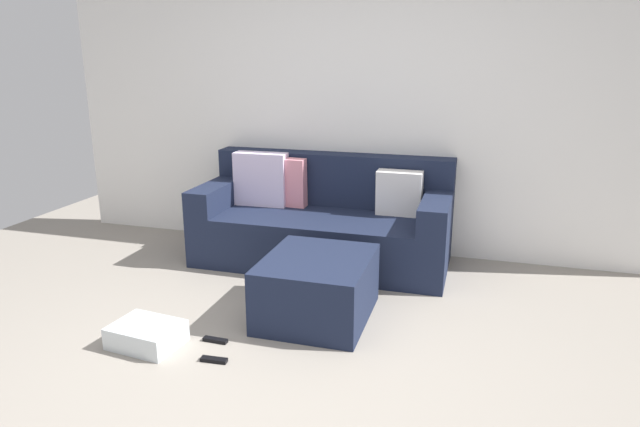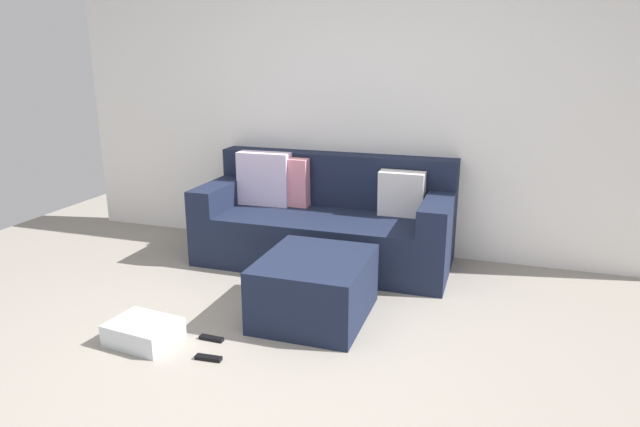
{
  "view_description": "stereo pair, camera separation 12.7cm",
  "coord_description": "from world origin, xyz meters",
  "px_view_note": "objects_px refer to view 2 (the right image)",
  "views": [
    {
      "loc": [
        1.05,
        -2.36,
        1.68
      ],
      "look_at": [
        -0.05,
        1.38,
        0.57
      ],
      "focal_mm": 31.39,
      "sensor_mm": 36.0,
      "label": 1
    },
    {
      "loc": [
        1.17,
        -2.32,
        1.68
      ],
      "look_at": [
        -0.05,
        1.38,
        0.57
      ],
      "focal_mm": 31.39,
      "sensor_mm": 36.0,
      "label": 2
    }
  ],
  "objects_px": {
    "ottoman": "(315,287)",
    "remote_by_storage_bin": "(211,338)",
    "storage_bin": "(144,332)",
    "remote_near_ottoman": "(208,358)",
    "couch_sectional": "(325,221)"
  },
  "relations": [
    {
      "from": "ottoman",
      "to": "remote_by_storage_bin",
      "type": "bearing_deg",
      "value": -134.43
    },
    {
      "from": "ottoman",
      "to": "remote_by_storage_bin",
      "type": "xyz_separation_m",
      "value": [
        -0.5,
        -0.51,
        -0.2
      ]
    },
    {
      "from": "storage_bin",
      "to": "remote_by_storage_bin",
      "type": "bearing_deg",
      "value": 21.47
    },
    {
      "from": "ottoman",
      "to": "couch_sectional",
      "type": "bearing_deg",
      "value": 104.16
    },
    {
      "from": "remote_near_ottoman",
      "to": "storage_bin",
      "type": "bearing_deg",
      "value": 168.72
    },
    {
      "from": "ottoman",
      "to": "remote_near_ottoman",
      "type": "height_order",
      "value": "ottoman"
    },
    {
      "from": "couch_sectional",
      "to": "ottoman",
      "type": "bearing_deg",
      "value": -75.84
    },
    {
      "from": "ottoman",
      "to": "remote_near_ottoman",
      "type": "distance_m",
      "value": 0.84
    },
    {
      "from": "storage_bin",
      "to": "remote_near_ottoman",
      "type": "relative_size",
      "value": 2.57
    },
    {
      "from": "storage_bin",
      "to": "couch_sectional",
      "type": "bearing_deg",
      "value": 70.45
    },
    {
      "from": "remote_near_ottoman",
      "to": "remote_by_storage_bin",
      "type": "distance_m",
      "value": 0.23
    },
    {
      "from": "couch_sectional",
      "to": "ottoman",
      "type": "xyz_separation_m",
      "value": [
        0.27,
        -1.05,
        -0.13
      ]
    },
    {
      "from": "ottoman",
      "to": "remote_by_storage_bin",
      "type": "relative_size",
      "value": 5.11
    },
    {
      "from": "storage_bin",
      "to": "remote_near_ottoman",
      "type": "xyz_separation_m",
      "value": [
        0.47,
        -0.06,
        -0.06
      ]
    },
    {
      "from": "ottoman",
      "to": "storage_bin",
      "type": "relative_size",
      "value": 1.98
    }
  ]
}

